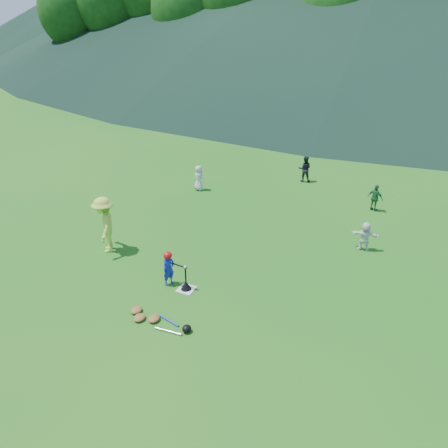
% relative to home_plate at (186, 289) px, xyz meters
% --- Properties ---
extents(ground, '(120.00, 120.00, 0.00)m').
position_rel_home_plate_xyz_m(ground, '(0.00, 0.00, -0.01)').
color(ground, '#176316').
rests_on(ground, ground).
extents(home_plate, '(0.45, 0.45, 0.02)m').
position_rel_home_plate_xyz_m(home_plate, '(0.00, 0.00, 0.00)').
color(home_plate, silver).
rests_on(home_plate, ground).
extents(baseball, '(0.08, 0.08, 0.08)m').
position_rel_home_plate_xyz_m(baseball, '(0.00, 0.00, 0.73)').
color(baseball, white).
rests_on(baseball, batting_tee).
extents(batter_child, '(0.35, 0.43, 1.02)m').
position_rel_home_plate_xyz_m(batter_child, '(-0.56, 0.03, 0.50)').
color(batter_child, '#1725A0').
rests_on(batter_child, ground).
extents(adult_coach, '(1.23, 1.37, 1.84)m').
position_rel_home_plate_xyz_m(adult_coach, '(-3.35, 0.84, 0.91)').
color(adult_coach, '#B6DA40').
rests_on(adult_coach, ground).
extents(fielder_a, '(0.60, 0.46, 1.08)m').
position_rel_home_plate_xyz_m(fielder_a, '(-3.09, 6.62, 0.53)').
color(fielder_a, silver).
rests_on(fielder_a, ground).
extents(fielder_b, '(0.67, 0.58, 1.16)m').
position_rel_home_plate_xyz_m(fielder_b, '(0.69, 9.51, 0.57)').
color(fielder_b, black).
rests_on(fielder_b, ground).
extents(fielder_c, '(0.66, 0.45, 1.05)m').
position_rel_home_plate_xyz_m(fielder_c, '(3.97, 7.60, 0.51)').
color(fielder_c, '#1E6632').
rests_on(fielder_c, ground).
extents(fielder_d, '(0.92, 0.37, 0.97)m').
position_rel_home_plate_xyz_m(fielder_d, '(4.10, 4.35, 0.47)').
color(fielder_d, white).
rests_on(fielder_d, ground).
extents(batting_tee, '(0.30, 0.30, 0.68)m').
position_rel_home_plate_xyz_m(batting_tee, '(0.00, 0.00, 0.12)').
color(batting_tee, black).
rests_on(batting_tee, home_plate).
extents(batter_gear, '(0.73, 0.26, 0.38)m').
position_rel_home_plate_xyz_m(batter_gear, '(-0.54, 0.03, 0.91)').
color(batter_gear, '#B40C10').
rests_on(batter_gear, ground).
extents(equipment_pile, '(1.80, 0.56, 0.19)m').
position_rel_home_plate_xyz_m(equipment_pile, '(-0.07, -1.53, 0.06)').
color(equipment_pile, olive).
rests_on(equipment_pile, ground).
extents(outfield_fence, '(70.07, 0.08, 1.33)m').
position_rel_home_plate_xyz_m(outfield_fence, '(0.00, 28.00, 0.69)').
color(outfield_fence, gray).
rests_on(outfield_fence, ground).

